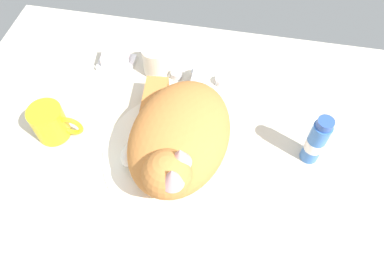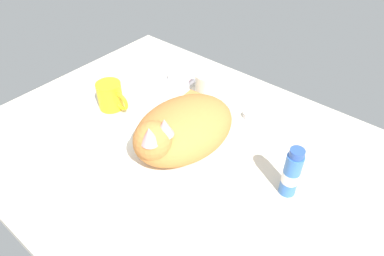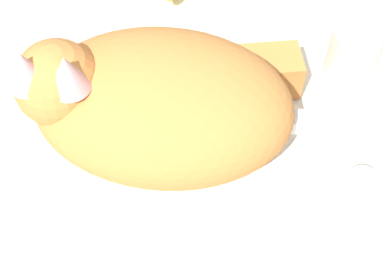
{
  "view_description": "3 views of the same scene",
  "coord_description": "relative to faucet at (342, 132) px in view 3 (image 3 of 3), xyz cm",
  "views": [
    {
      "loc": [
        9.86,
        -38.98,
        68.35
      ],
      "look_at": [
        1.98,
        2.52,
        6.8
      ],
      "focal_mm": 34.3,
      "sensor_mm": 36.0,
      "label": 1
    },
    {
      "loc": [
        42.63,
        -48.26,
        62.38
      ],
      "look_at": [
        1.8,
        0.88,
        7.68
      ],
      "focal_mm": 32.23,
      "sensor_mm": 36.0,
      "label": 2
    },
    {
      "loc": [
        38.69,
        3.05,
        55.11
      ],
      "look_at": [
        1.07,
        3.05,
        4.42
      ],
      "focal_mm": 54.46,
      "sensor_mm": 36.0,
      "label": 3
    }
  ],
  "objects": [
    {
      "name": "ground_plane",
      "position": [
        0.0,
        -19.96,
        -3.79
      ],
      "size": [
        110.0,
        82.5,
        3.0
      ],
      "primitive_type": "cube",
      "color": "beige"
    },
    {
      "name": "soap_dish",
      "position": [
        -21.53,
        3.15,
        -1.69
      ],
      "size": [
        9.0,
        6.4,
        1.2
      ],
      "primitive_type": "cube",
      "color": "white",
      "rests_on": "ground_plane"
    },
    {
      "name": "faucet",
      "position": [
        0.0,
        0.0,
        0.0
      ],
      "size": [
        13.91,
        11.14,
        5.13
      ],
      "color": "silver",
      "rests_on": "ground_plane"
    },
    {
      "name": "rinse_cup",
      "position": [
        -11.0,
        2.8,
        1.37
      ],
      "size": [
        6.24,
        6.24,
        7.33
      ],
      "color": "silver",
      "rests_on": "ground_plane"
    },
    {
      "name": "sink_basin",
      "position": [
        0.0,
        -19.96,
        -1.95
      ],
      "size": [
        33.53,
        33.53,
        0.68
      ],
      "primitive_type": "cylinder",
      "color": "white",
      "rests_on": "ground_plane"
    },
    {
      "name": "soap_bar",
      "position": [
        -21.53,
        3.15,
        0.15
      ],
      "size": [
        7.22,
        5.56,
        2.48
      ],
      "primitive_type": "cube",
      "rotation": [
        0.0,
        0.0,
        0.15
      ],
      "color": "silver",
      "rests_on": "soap_dish"
    },
    {
      "name": "cat",
      "position": [
        -0.4,
        -20.88,
        5.03
      ],
      "size": [
        23.29,
        31.73,
        15.82
      ],
      "color": "#D17F3D",
      "rests_on": "sink_basin"
    }
  ]
}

